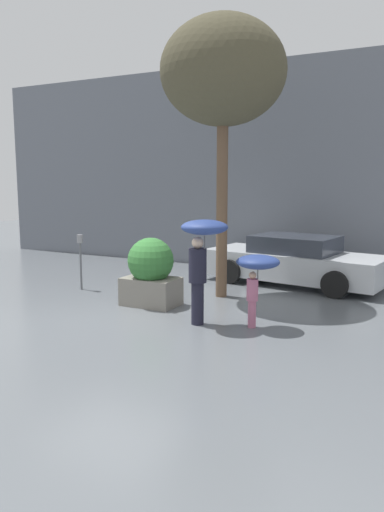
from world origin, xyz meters
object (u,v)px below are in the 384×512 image
Objects in this scene: person_adult at (202,247)px; parking_meter at (80,250)px; planter_box at (151,272)px; street_tree at (223,73)px; person_child at (257,268)px; parked_car_near at (295,261)px.

person_adult reaches higher than parking_meter.
planter_box is 0.24× the size of street_tree.
planter_box is 0.74× the size of person_adult.
person_child is 4.56m from street_tree.
parked_car_near is at bearing 94.24° from person_child.
parked_car_near is 0.76× the size of street_tree.
parking_meter is at bearing 168.10° from person_adult.
parking_meter is at bearing -164.75° from street_tree.
planter_box is at bearing 159.69° from person_adult.
person_adult is 1.45× the size of parking_meter.
parked_car_near is at bearing 33.93° from parking_meter.
person_adult is at bearing -74.81° from street_tree.
planter_box is 1.08× the size of parking_meter.
street_tree reaches higher than parking_meter.
parking_meter is at bearing 132.37° from parked_car_near.
person_child is at bearing -12.30° from planter_box.
parking_meter reaches higher than parked_car_near.
parked_car_near is 5.34m from parking_meter.
parked_car_near is (2.11, 3.50, -0.13)m from planter_box.
street_tree is 5.22m from parking_meter.
person_adult reaches higher than parked_car_near.
person_child is 0.22× the size of street_tree.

